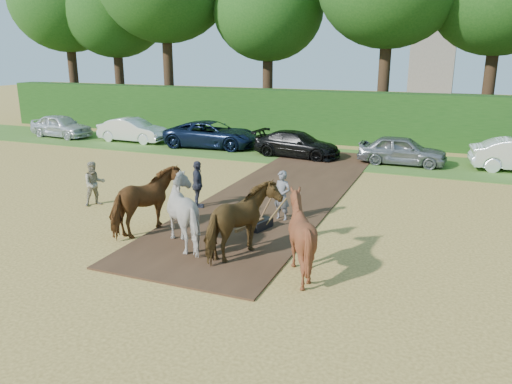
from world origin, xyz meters
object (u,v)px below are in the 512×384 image
at_px(spectator_near, 94,184).
at_px(spectator_far, 198,185).
at_px(parked_cars, 311,143).
at_px(plough_team, 219,216).

relative_size(spectator_near, spectator_far, 0.94).
bearing_deg(spectator_near, parked_cars, 14.42).
xyz_separation_m(spectator_far, plough_team, (2.34, -3.15, 0.14)).
distance_m(spectator_near, spectator_far, 3.67).
distance_m(spectator_near, parked_cars, 12.00).
xyz_separation_m(plough_team, parked_cars, (-1.18, 13.16, -0.26)).
height_order(spectator_near, parked_cars, spectator_near).
bearing_deg(spectator_far, plough_team, -172.08).
bearing_deg(parked_cars, spectator_near, -112.97).
bearing_deg(plough_team, spectator_far, 126.63).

